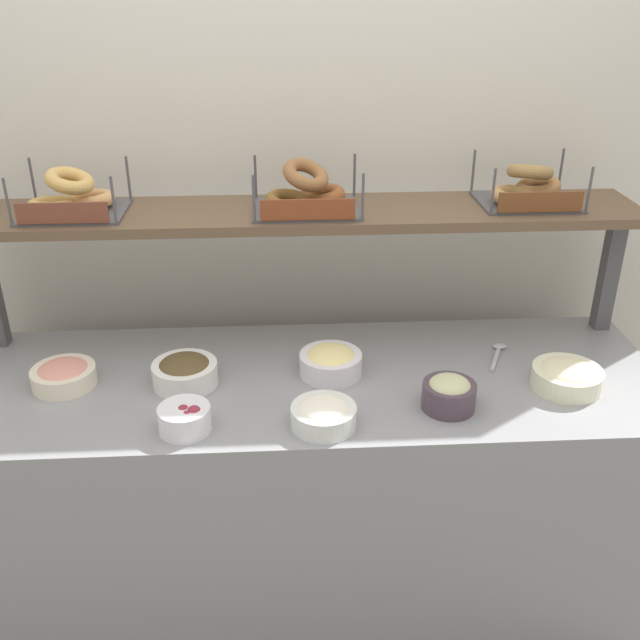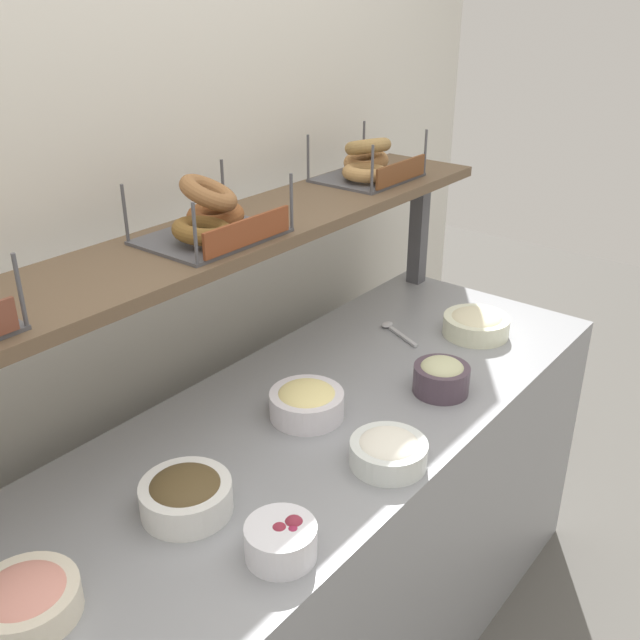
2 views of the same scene
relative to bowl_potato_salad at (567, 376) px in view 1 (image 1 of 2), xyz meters
name	(u,v)px [view 1 (image 1 of 2)]	position (x,y,z in m)	size (l,w,h in m)	color
ground_plane	(312,588)	(-0.73, 0.10, -0.89)	(8.00, 8.00, 0.00)	#595651
back_wall	(303,207)	(-0.73, 0.65, 0.31)	(3.28, 0.06, 2.40)	silver
deli_counter	(312,491)	(-0.73, 0.10, -0.46)	(2.08, 0.70, 0.85)	gray
shelf_riser_right	(609,272)	(0.25, 0.37, 0.16)	(0.05, 0.05, 0.40)	#4C4C51
upper_shelf	(306,214)	(-0.73, 0.37, 0.38)	(2.04, 0.32, 0.03)	brown
bowl_potato_salad	(567,376)	(0.00, 0.00, 0.00)	(0.20, 0.20, 0.08)	#E8EAC8
bowl_lox_spread	(63,375)	(-1.44, 0.09, 0.00)	(0.18, 0.18, 0.07)	#F0E6CC
bowl_egg_salad	(331,362)	(-0.67, 0.12, 0.00)	(0.18, 0.18, 0.08)	white
bowl_chocolate_spread	(185,371)	(-1.09, 0.08, 0.00)	(0.19, 0.19, 0.08)	white
bowl_cream_cheese	(324,414)	(-0.71, -0.15, 0.00)	(0.17, 0.17, 0.07)	white
bowl_tuna_salad	(449,393)	(-0.36, -0.09, 0.01)	(0.15, 0.15, 0.09)	#4B3B48
bowl_beet_salad	(185,418)	(-1.07, -0.15, 0.00)	(0.14, 0.14, 0.08)	white
serving_spoon_near_plate	(498,352)	(-0.14, 0.20, -0.03)	(0.09, 0.16, 0.01)	#B7B7BC
bagel_basket_sesame	(72,199)	(-1.41, 0.36, 0.44)	(0.30, 0.25, 0.14)	#4C4C51
bagel_basket_cinnamon_raisin	(306,195)	(-0.73, 0.35, 0.44)	(0.32, 0.25, 0.16)	#4C4C51
bagel_basket_everything	(527,189)	(-0.05, 0.38, 0.44)	(0.29, 0.24, 0.14)	#4C4C51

